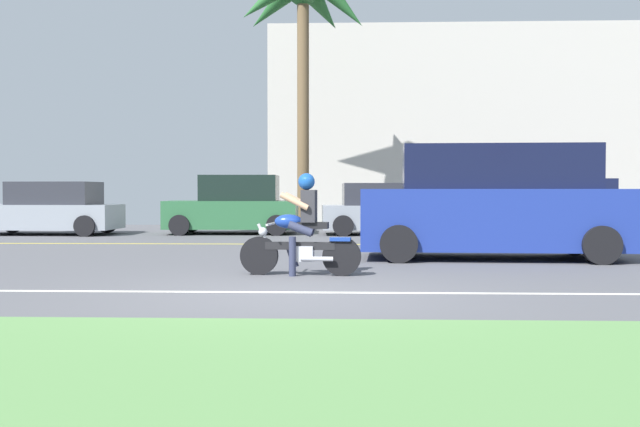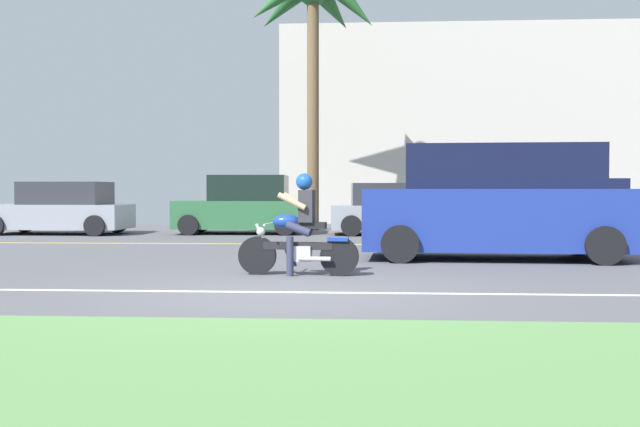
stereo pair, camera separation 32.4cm
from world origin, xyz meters
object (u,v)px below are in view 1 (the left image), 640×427
(parked_car_1, at_px, (235,207))
(palm_tree_0, at_px, (304,10))
(parked_car_0, at_px, (50,210))
(suv_nearby, at_px, (494,204))
(parked_car_3, at_px, (576,207))
(parked_car_2, at_px, (389,210))
(motorcyclist, at_px, (301,232))

(parked_car_1, height_order, palm_tree_0, palm_tree_0)
(parked_car_0, bearing_deg, suv_nearby, -33.21)
(parked_car_1, xyz_separation_m, parked_car_3, (9.72, 0.96, -0.04))
(parked_car_2, bearing_deg, parked_car_1, 177.25)
(parked_car_1, relative_size, parked_car_3, 0.90)
(parked_car_2, bearing_deg, motorcyclist, -99.54)
(motorcyclist, height_order, parked_car_1, parked_car_1)
(parked_car_2, distance_m, palm_tree_0, 6.97)
(parked_car_2, bearing_deg, parked_car_3, 12.17)
(suv_nearby, relative_size, parked_car_1, 1.32)
(motorcyclist, distance_m, palm_tree_0, 14.14)
(parked_car_2, bearing_deg, palm_tree_0, 136.36)
(parked_car_0, bearing_deg, parked_car_2, 2.44)
(palm_tree_0, bearing_deg, parked_car_0, -157.93)
(parked_car_0, height_order, palm_tree_0, palm_tree_0)
(parked_car_1, bearing_deg, parked_car_0, -173.14)
(parked_car_0, distance_m, parked_car_3, 14.83)
(parked_car_2, relative_size, palm_tree_0, 0.48)
(suv_nearby, height_order, palm_tree_0, palm_tree_0)
(parked_car_0, height_order, parked_car_1, parked_car_1)
(parked_car_2, bearing_deg, suv_nearby, -78.63)
(parked_car_0, xyz_separation_m, parked_car_3, (14.75, 1.57, 0.04))
(parked_car_1, xyz_separation_m, parked_car_2, (4.30, -0.21, -0.09))
(motorcyclist, bearing_deg, palm_tree_0, 93.38)
(suv_nearby, bearing_deg, parked_car_3, 65.74)
(suv_nearby, height_order, parked_car_3, suv_nearby)
(parked_car_3, bearing_deg, parked_car_0, -173.94)
(parked_car_1, height_order, parked_car_2, parked_car_1)
(motorcyclist, height_order, suv_nearby, suv_nearby)
(motorcyclist, relative_size, parked_car_0, 0.45)
(parked_car_0, distance_m, palm_tree_0, 9.54)
(parked_car_0, bearing_deg, parked_car_1, 6.86)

